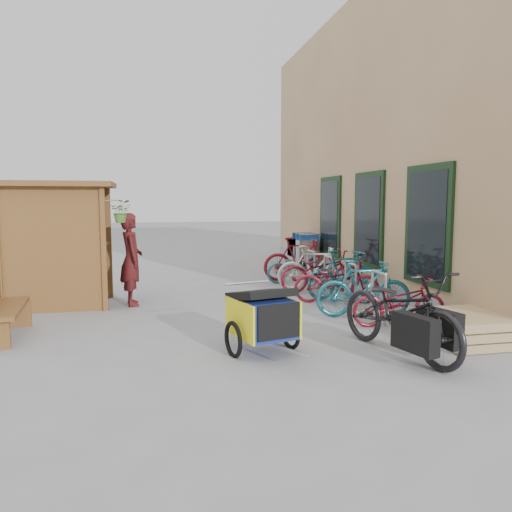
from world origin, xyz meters
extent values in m
plane|color=gray|center=(0.00, 0.00, 0.00)|extent=(80.00, 80.00, 0.00)
cube|color=tan|center=(6.50, 4.50, 3.50)|extent=(6.00, 13.00, 7.00)
cube|color=gray|center=(3.58, 4.50, 0.15)|extent=(0.18, 13.00, 0.30)
cube|color=black|center=(3.47, 0.50, 1.60)|extent=(0.06, 1.50, 2.20)
cube|color=black|center=(3.44, 0.50, 1.60)|extent=(0.02, 1.25, 1.95)
cube|color=black|center=(3.47, 3.00, 1.60)|extent=(0.06, 1.50, 2.20)
cube|color=black|center=(3.44, 3.00, 1.60)|extent=(0.02, 1.25, 1.95)
cube|color=black|center=(3.47, 5.50, 1.60)|extent=(0.06, 1.50, 2.20)
cube|color=black|center=(3.44, 5.50, 1.60)|extent=(0.02, 1.25, 1.95)
cube|color=brown|center=(-2.30, 1.85, 1.15)|extent=(0.09, 0.09, 2.30)
cube|color=brown|center=(-4.10, 3.15, 1.15)|extent=(0.09, 0.09, 2.30)
cube|color=brown|center=(-2.30, 3.15, 1.15)|extent=(0.09, 0.09, 2.30)
cube|color=brown|center=(-4.07, 2.50, 1.15)|extent=(0.05, 1.30, 2.30)
cube|color=brown|center=(-3.20, 1.88, 1.15)|extent=(1.80, 0.05, 2.30)
cube|color=brown|center=(-3.20, 3.12, 1.15)|extent=(1.80, 0.05, 2.30)
cube|color=brown|center=(-3.20, 2.50, 2.35)|extent=(2.15, 1.65, 0.10)
cube|color=brown|center=(-3.40, 2.50, 0.90)|extent=(1.30, 1.15, 0.04)
cube|color=brown|center=(-3.40, 2.50, 1.50)|extent=(1.30, 1.15, 0.04)
cylinder|color=#A5A8AD|center=(-2.12, 1.85, 2.05)|extent=(0.36, 0.02, 0.02)
imported|color=#3E7127|center=(-1.97, 1.85, 1.85)|extent=(0.38, 0.33, 0.42)
cylinder|color=#A5A8AD|center=(2.30, -0.25, 0.42)|extent=(0.05, 0.05, 0.84)
cylinder|color=#A5A8AD|center=(2.30, 0.25, 0.42)|extent=(0.05, 0.05, 0.84)
cylinder|color=#A5A8AD|center=(2.30, 0.00, 0.84)|extent=(0.05, 0.50, 0.05)
cylinder|color=#A5A8AD|center=(2.30, 0.95, 0.42)|extent=(0.05, 0.05, 0.84)
cylinder|color=#A5A8AD|center=(2.30, 1.45, 0.42)|extent=(0.05, 0.05, 0.84)
cylinder|color=#A5A8AD|center=(2.30, 1.20, 0.84)|extent=(0.05, 0.50, 0.05)
cylinder|color=#A5A8AD|center=(2.30, 2.15, 0.42)|extent=(0.05, 0.05, 0.84)
cylinder|color=#A5A8AD|center=(2.30, 2.65, 0.42)|extent=(0.05, 0.05, 0.84)
cylinder|color=#A5A8AD|center=(2.30, 2.40, 0.84)|extent=(0.05, 0.50, 0.05)
cylinder|color=#A5A8AD|center=(2.30, 3.35, 0.42)|extent=(0.05, 0.05, 0.84)
cylinder|color=#A5A8AD|center=(2.30, 3.85, 0.42)|extent=(0.05, 0.05, 0.84)
cylinder|color=#A5A8AD|center=(2.30, 3.60, 0.84)|extent=(0.05, 0.50, 0.05)
cylinder|color=#A5A8AD|center=(2.30, 4.55, 0.42)|extent=(0.05, 0.05, 0.84)
cylinder|color=#A5A8AD|center=(2.30, 5.05, 0.42)|extent=(0.05, 0.05, 0.84)
cylinder|color=#A5A8AD|center=(2.30, 4.80, 0.84)|extent=(0.05, 0.50, 0.05)
cube|color=tan|center=(3.00, -1.40, 0.07)|extent=(1.00, 1.20, 0.12)
cube|color=tan|center=(3.00, -1.40, 0.21)|extent=(1.00, 1.20, 0.12)
cube|color=tan|center=(3.00, -1.40, 0.35)|extent=(1.00, 1.20, 0.12)
cube|color=brown|center=(-3.60, 0.23, 0.45)|extent=(0.63, 1.63, 0.06)
cube|color=brown|center=(-3.60, 0.87, 0.21)|extent=(0.43, 0.10, 0.43)
cube|color=silver|center=(3.00, 6.34, 0.63)|extent=(0.58, 0.90, 0.55)
cube|color=#194DA6|center=(3.00, 5.89, 1.00)|extent=(0.58, 0.04, 0.19)
cylinder|color=silver|center=(3.00, 5.86, 1.08)|extent=(0.61, 0.04, 0.04)
cylinder|color=black|center=(2.77, 5.97, 0.06)|extent=(0.04, 0.13, 0.13)
cube|color=silver|center=(3.00, 6.71, 0.63)|extent=(0.58, 0.90, 0.55)
cube|color=#194DA6|center=(3.00, 6.26, 1.00)|extent=(0.58, 0.04, 0.19)
cylinder|color=silver|center=(3.00, 6.23, 1.08)|extent=(0.61, 0.04, 0.04)
cylinder|color=black|center=(2.77, 6.34, 0.06)|extent=(0.04, 0.13, 0.13)
cube|color=silver|center=(3.00, 7.08, 0.63)|extent=(0.58, 0.90, 0.55)
cube|color=#194DA6|center=(3.00, 6.63, 1.00)|extent=(0.58, 0.04, 0.19)
cylinder|color=silver|center=(3.00, 6.60, 1.08)|extent=(0.61, 0.04, 0.04)
cylinder|color=black|center=(2.77, 6.71, 0.06)|extent=(0.04, 0.13, 0.13)
cube|color=#1C2F9A|center=(0.00, -1.27, 0.49)|extent=(0.84, 0.99, 0.50)
cube|color=yellow|center=(-0.33, -1.35, 0.49)|extent=(0.25, 0.83, 0.50)
cube|color=yellow|center=(0.33, -1.18, 0.49)|extent=(0.25, 0.83, 0.50)
cube|color=black|center=(0.11, -1.70, 0.52)|extent=(0.59, 0.19, 0.46)
cube|color=black|center=(-0.01, -1.22, 0.79)|extent=(0.89, 0.97, 0.24)
torus|color=black|center=(-0.42, -1.38, 0.23)|extent=(0.18, 0.49, 0.49)
torus|color=black|center=(0.42, -1.15, 0.23)|extent=(0.18, 0.49, 0.49)
cylinder|color=#B7B7BC|center=(0.19, -1.97, 0.23)|extent=(0.22, 0.71, 0.03)
cylinder|color=#B7B7BC|center=(-0.12, -0.81, 0.88)|extent=(0.67, 0.21, 0.03)
imported|color=black|center=(1.75, -1.75, 0.59)|extent=(1.29, 2.35, 1.17)
cube|color=black|center=(1.64, -2.34, 0.45)|extent=(0.33, 0.67, 0.45)
cube|color=black|center=(2.11, -2.12, 0.45)|extent=(0.33, 0.67, 0.45)
cube|color=orange|center=(1.87, -2.23, 0.50)|extent=(0.16, 0.20, 0.12)
imported|color=maroon|center=(-1.83, 2.26, 0.91)|extent=(0.53, 0.72, 1.81)
imported|color=maroon|center=(2.49, -0.36, 0.41)|extent=(1.61, 0.70, 0.82)
imported|color=#1D6574|center=(2.21, 0.38, 0.51)|extent=(1.75, 0.74, 1.02)
imported|color=maroon|center=(2.18, 1.60, 0.45)|extent=(1.80, 1.06, 0.89)
imported|color=#1D6574|center=(2.49, 2.01, 0.52)|extent=(1.77, 0.77, 1.03)
imported|color=maroon|center=(2.25, 2.76, 0.48)|extent=(1.86, 0.72, 0.96)
imported|color=silver|center=(2.21, 3.06, 0.51)|extent=(1.78, 0.88, 1.03)
imported|color=#1D6574|center=(2.11, 4.14, 0.40)|extent=(1.55, 0.57, 0.81)
imported|color=maroon|center=(2.27, 4.43, 0.56)|extent=(1.90, 0.70, 1.12)
camera|label=1|loc=(-1.47, -7.69, 2.05)|focal=35.00mm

